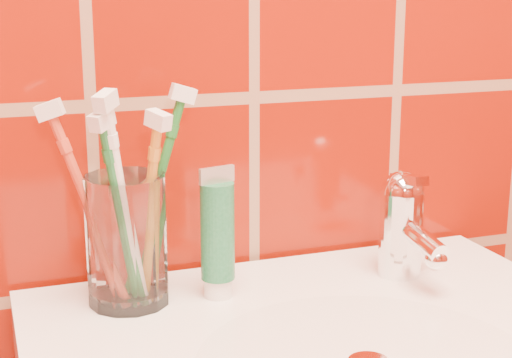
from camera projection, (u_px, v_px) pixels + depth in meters
name	position (u px, v px, depth m)	size (l,w,h in m)	color
glass_tumbler	(127.00, 240.00, 0.79)	(0.08, 0.08, 0.13)	white
toothpaste_tube	(218.00, 237.00, 0.80)	(0.04, 0.04, 0.14)	white
faucet	(403.00, 221.00, 0.86)	(0.05, 0.11, 0.12)	white
toothbrush_0	(90.00, 208.00, 0.77)	(0.09, 0.05, 0.21)	#C24329
toothbrush_1	(155.00, 195.00, 0.80)	(0.09, 0.02, 0.22)	#1C6926
toothbrush_2	(148.00, 211.00, 0.78)	(0.04, 0.06, 0.21)	#C38122
toothbrush_3	(121.00, 214.00, 0.75)	(0.06, 0.06, 0.21)	#1E7234
toothbrush_4	(123.00, 206.00, 0.75)	(0.05, 0.06, 0.23)	white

